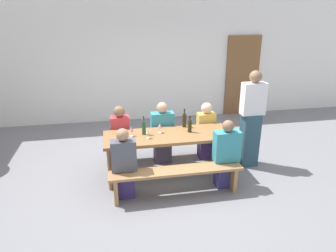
# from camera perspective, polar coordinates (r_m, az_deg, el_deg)

# --- Properties ---
(ground_plane) EXTENTS (24.00, 24.00, 0.00)m
(ground_plane) POSITION_cam_1_polar(r_m,az_deg,el_deg) (5.47, 0.00, -8.87)
(ground_plane) COLOR slate
(back_wall) EXTENTS (14.00, 0.20, 3.20)m
(back_wall) POSITION_cam_1_polar(r_m,az_deg,el_deg) (7.93, -4.37, 12.63)
(back_wall) COLOR white
(back_wall) RESTS_ON ground
(wooden_door) EXTENTS (0.90, 0.06, 2.10)m
(wooden_door) POSITION_cam_1_polar(r_m,az_deg,el_deg) (8.58, 13.56, 9.01)
(wooden_door) COLOR brown
(wooden_door) RESTS_ON ground
(tasting_table) EXTENTS (2.13, 0.75, 0.75)m
(tasting_table) POSITION_cam_1_polar(r_m,az_deg,el_deg) (5.17, 0.00, -2.39)
(tasting_table) COLOR olive
(tasting_table) RESTS_ON ground
(bench_near) EXTENTS (2.03, 0.30, 0.45)m
(bench_near) POSITION_cam_1_polar(r_m,az_deg,el_deg) (4.72, 1.57, -9.05)
(bench_near) COLOR #9E7247
(bench_near) RESTS_ON ground
(bench_far) EXTENTS (2.03, 0.30, 0.45)m
(bench_far) POSITION_cam_1_polar(r_m,az_deg,el_deg) (5.91, -1.24, -2.68)
(bench_far) COLOR #9E7247
(bench_far) RESTS_ON ground
(wine_bottle_0) EXTENTS (0.07, 0.07, 0.32)m
(wine_bottle_0) POSITION_cam_1_polar(r_m,az_deg,el_deg) (5.12, -4.50, -0.28)
(wine_bottle_0) COLOR #234C2D
(wine_bottle_0) RESTS_ON tasting_table
(wine_bottle_1) EXTENTS (0.07, 0.07, 0.33)m
(wine_bottle_1) POSITION_cam_1_polar(r_m,az_deg,el_deg) (5.45, 3.04, 1.13)
(wine_bottle_1) COLOR #332814
(wine_bottle_1) RESTS_ON tasting_table
(wine_bottle_2) EXTENTS (0.07, 0.07, 0.29)m
(wine_bottle_2) POSITION_cam_1_polar(r_m,az_deg,el_deg) (5.22, 4.05, 0.04)
(wine_bottle_2) COLOR #332814
(wine_bottle_2) RESTS_ON tasting_table
(wine_glass_0) EXTENTS (0.07, 0.07, 0.16)m
(wine_glass_0) POSITION_cam_1_polar(r_m,az_deg,el_deg) (4.96, -3.76, -1.09)
(wine_glass_0) COLOR silver
(wine_glass_0) RESTS_ON tasting_table
(wine_glass_1) EXTENTS (0.07, 0.07, 0.17)m
(wine_glass_1) POSITION_cam_1_polar(r_m,az_deg,el_deg) (5.17, -1.54, 0.02)
(wine_glass_1) COLOR silver
(wine_glass_1) RESTS_ON tasting_table
(wine_glass_2) EXTENTS (0.07, 0.07, 0.16)m
(wine_glass_2) POSITION_cam_1_polar(r_m,az_deg,el_deg) (5.07, -6.81, -0.64)
(wine_glass_2) COLOR silver
(wine_glass_2) RESTS_ON tasting_table
(seated_guest_near_0) EXTENTS (0.37, 0.24, 1.11)m
(seated_guest_near_0) POSITION_cam_1_polar(r_m,az_deg,el_deg) (4.68, -8.13, -7.20)
(seated_guest_near_0) COLOR navy
(seated_guest_near_0) RESTS_ON ground
(seated_guest_near_1) EXTENTS (0.41, 0.24, 1.13)m
(seated_guest_near_1) POSITION_cam_1_polar(r_m,az_deg,el_deg) (4.99, 10.69, -5.47)
(seated_guest_near_1) COLOR navy
(seated_guest_near_1) RESTS_ON ground
(seated_guest_far_0) EXTENTS (0.33, 0.24, 1.13)m
(seated_guest_far_0) POSITION_cam_1_polar(r_m,az_deg,el_deg) (5.63, -8.77, -2.08)
(seated_guest_far_0) COLOR navy
(seated_guest_far_0) RESTS_ON ground
(seated_guest_far_1) EXTENTS (0.42, 0.24, 1.16)m
(seated_guest_far_1) POSITION_cam_1_polar(r_m,az_deg,el_deg) (5.70, -1.05, -1.54)
(seated_guest_far_1) COLOR #53455A
(seated_guest_far_1) RESTS_ON ground
(seated_guest_far_2) EXTENTS (0.32, 0.24, 1.10)m
(seated_guest_far_2) POSITION_cam_1_polar(r_m,az_deg,el_deg) (5.89, 6.97, -1.05)
(seated_guest_far_2) COLOR #3D285E
(seated_guest_far_2) RESTS_ON ground
(standing_host) EXTENTS (0.41, 0.24, 1.75)m
(standing_host) POSITION_cam_1_polar(r_m,az_deg,el_deg) (5.65, 15.13, 0.89)
(standing_host) COLOR #2A495A
(standing_host) RESTS_ON ground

